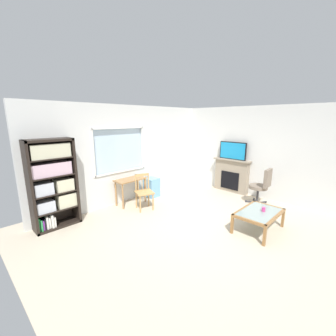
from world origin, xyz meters
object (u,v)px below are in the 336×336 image
at_px(fireplace, 231,175).
at_px(coffee_table, 259,214).
at_px(sippy_cup, 264,209).
at_px(wooden_chair, 144,191).
at_px(bookshelf, 52,181).
at_px(office_chair, 262,185).
at_px(desk_under_window, 130,184).
at_px(plastic_drawer_unit, 152,187).
at_px(tv, 233,151).

bearing_deg(fireplace, coffee_table, -138.58).
bearing_deg(sippy_cup, wooden_chair, 111.20).
distance_m(bookshelf, wooden_chair, 2.08).
bearing_deg(office_chair, desk_under_window, 133.37).
bearing_deg(sippy_cup, desk_under_window, 108.54).
height_order(bookshelf, sippy_cup, bookshelf).
bearing_deg(office_chair, sippy_cup, -156.75).
xyz_separation_m(office_chair, coffee_table, (-1.42, -0.52, -0.20)).
height_order(bookshelf, coffee_table, bookshelf).
relative_size(coffee_table, sippy_cup, 11.76).
height_order(desk_under_window, sippy_cup, desk_under_window).
bearing_deg(plastic_drawer_unit, fireplace, -35.44).
bearing_deg(coffee_table, office_chair, 20.27).
bearing_deg(fireplace, desk_under_window, 153.59).
xyz_separation_m(tv, office_chair, (-0.43, -1.13, -0.76)).
distance_m(tv, coffee_table, 2.66).
height_order(plastic_drawer_unit, sippy_cup, plastic_drawer_unit).
height_order(tv, coffee_table, tv).
bearing_deg(fireplace, bookshelf, 162.13).
xyz_separation_m(fireplace, coffee_table, (-1.87, -1.65, -0.17)).
xyz_separation_m(desk_under_window, tv, (2.84, -1.42, 0.74)).
distance_m(fireplace, tv, 0.79).
distance_m(plastic_drawer_unit, office_chair, 3.07).
bearing_deg(wooden_chair, coffee_table, -69.63).
relative_size(wooden_chair, sippy_cup, 10.00).
distance_m(office_chair, sippy_cup, 1.48).
xyz_separation_m(desk_under_window, coffee_table, (0.98, -3.07, -0.21)).
bearing_deg(desk_under_window, wooden_chair, -85.98).
bearing_deg(plastic_drawer_unit, desk_under_window, -176.39).
height_order(plastic_drawer_unit, tv, tv).
xyz_separation_m(desk_under_window, office_chair, (2.40, -2.54, -0.02)).
xyz_separation_m(plastic_drawer_unit, sippy_cup, (0.26, -3.18, 0.18)).
relative_size(wooden_chair, plastic_drawer_unit, 1.61).
bearing_deg(wooden_chair, bookshelf, 161.94).
xyz_separation_m(fireplace, sippy_cup, (-1.81, -1.71, -0.07)).
distance_m(bookshelf, sippy_cup, 4.39).
xyz_separation_m(tv, coffee_table, (-1.85, -1.65, -0.96)).
bearing_deg(sippy_cup, coffee_table, 138.24).
bearing_deg(bookshelf, desk_under_window, -3.25).
xyz_separation_m(fireplace, tv, (-0.02, -0.00, 0.79)).
bearing_deg(fireplace, wooden_chair, 162.26).
bearing_deg(bookshelf, office_chair, -31.79).
distance_m(plastic_drawer_unit, tv, 2.72).
height_order(wooden_chair, coffee_table, wooden_chair).
bearing_deg(desk_under_window, bookshelf, 176.75).
bearing_deg(sippy_cup, plastic_drawer_unit, 94.61).
height_order(coffee_table, sippy_cup, sippy_cup).
bearing_deg(plastic_drawer_unit, wooden_chair, -143.18).
distance_m(desk_under_window, office_chair, 3.50).
bearing_deg(desk_under_window, sippy_cup, -71.46).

